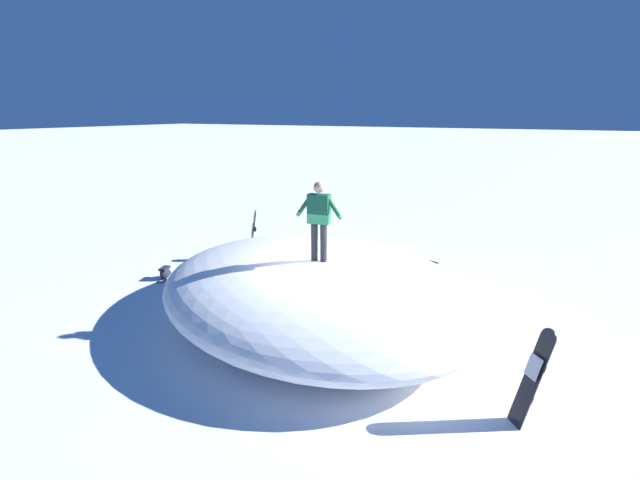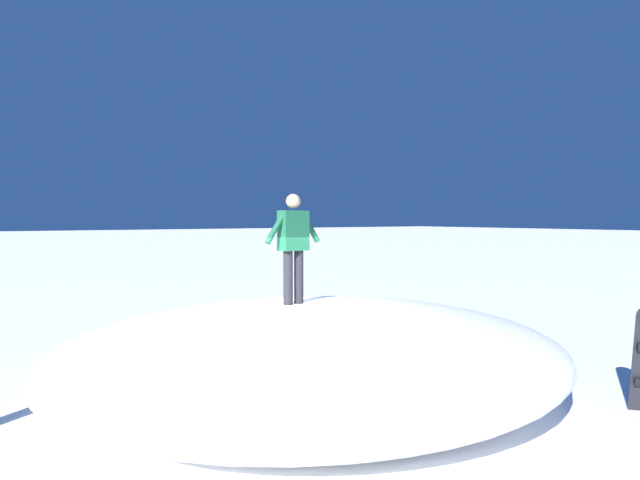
# 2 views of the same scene
# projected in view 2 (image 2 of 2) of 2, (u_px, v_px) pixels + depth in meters

# --- Properties ---
(ground) EXTENTS (240.00, 240.00, 0.00)m
(ground) POSITION_uv_depth(u_px,v_px,m) (280.00, 410.00, 7.48)
(ground) COLOR white
(snow_mound) EXTENTS (8.38, 9.23, 1.50)m
(snow_mound) POSITION_uv_depth(u_px,v_px,m) (313.00, 355.00, 7.66)
(snow_mound) COLOR white
(snow_mound) RESTS_ON ground
(snowboarder_standing) EXTENTS (0.27, 1.00, 1.64)m
(snowboarder_standing) POSITION_uv_depth(u_px,v_px,m) (293.00, 241.00, 7.68)
(snowboarder_standing) COLOR black
(snowboarder_standing) RESTS_ON snow_mound
(backpack_far) EXTENTS (0.61, 0.34, 0.34)m
(backpack_far) POSITION_uv_depth(u_px,v_px,m) (534.00, 352.00, 10.10)
(backpack_far) COLOR #1E2333
(backpack_far) RESTS_ON ground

